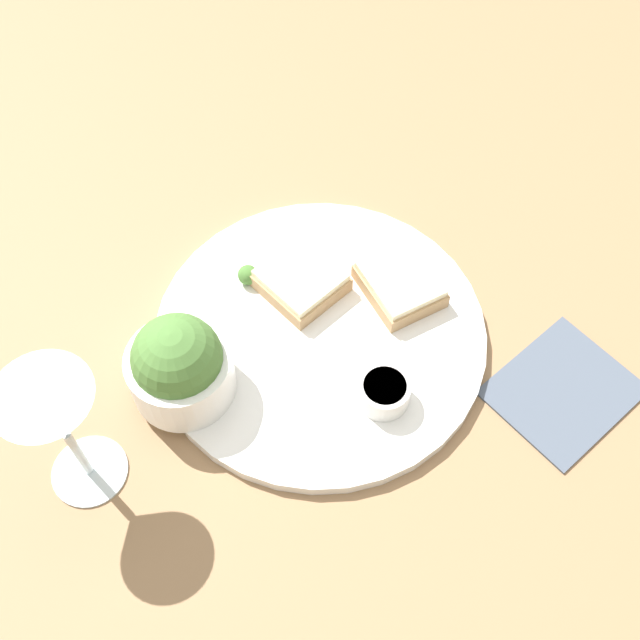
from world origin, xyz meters
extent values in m
plane|color=#93704C|center=(0.00, 0.00, 0.00)|extent=(4.00, 4.00, 0.00)
cylinder|color=white|center=(0.00, 0.00, 0.01)|extent=(0.34, 0.34, 0.01)
cylinder|color=white|center=(0.04, 0.14, 0.04)|extent=(0.10, 0.10, 0.05)
sphere|color=#4C7A38|center=(0.04, 0.14, 0.07)|extent=(0.08, 0.08, 0.08)
cylinder|color=white|center=(-0.10, 0.01, 0.03)|extent=(0.05, 0.05, 0.03)
cylinder|color=tan|center=(-0.10, 0.01, 0.04)|extent=(0.04, 0.04, 0.01)
cube|color=tan|center=(0.05, -0.02, 0.02)|extent=(0.08, 0.08, 0.02)
cube|color=beige|center=(0.05, -0.02, 0.04)|extent=(0.07, 0.07, 0.01)
cube|color=tan|center=(-0.02, -0.09, 0.02)|extent=(0.10, 0.09, 0.02)
cube|color=beige|center=(-0.02, -0.09, 0.04)|extent=(0.09, 0.08, 0.01)
cylinder|color=silver|center=(0.04, 0.25, 0.00)|extent=(0.07, 0.07, 0.01)
cylinder|color=silver|center=(0.04, 0.25, 0.04)|extent=(0.01, 0.01, 0.08)
cone|color=silver|center=(0.04, 0.25, 0.12)|extent=(0.08, 0.08, 0.07)
sphere|color=#477533|center=(0.10, 0.01, 0.02)|extent=(0.02, 0.02, 0.02)
cube|color=#4C5666|center=(-0.21, -0.13, 0.00)|extent=(0.12, 0.14, 0.01)
camera|label=1|loc=(-0.31, 0.28, 0.70)|focal=45.00mm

